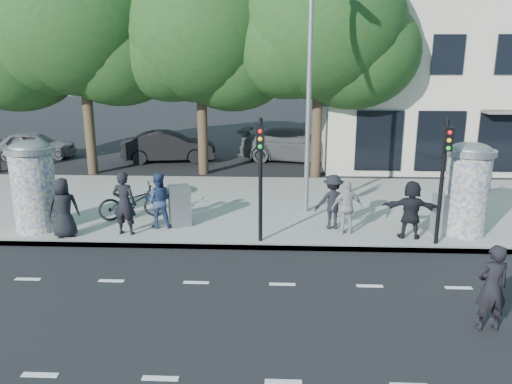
{
  "coord_description": "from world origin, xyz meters",
  "views": [
    {
      "loc": [
        -0.12,
        -9.16,
        5.03
      ],
      "look_at": [
        -0.7,
        3.5,
        1.64
      ],
      "focal_mm": 35.0,
      "sensor_mm": 36.0,
      "label": 1
    }
  ],
  "objects_px": {
    "ad_column_left": "(33,184)",
    "ped_e": "(347,207)",
    "ped_c": "(158,201)",
    "man_road": "(492,288)",
    "traffic_pole_far": "(444,169)",
    "traffic_pole_near": "(260,168)",
    "ped_f": "(411,210)",
    "cabinet_left": "(180,206)",
    "ad_column_right": "(467,187)",
    "car_right": "(295,145)",
    "car_left": "(34,145)",
    "ped_d": "(333,202)",
    "cabinet_right": "(443,214)",
    "ped_a": "(63,208)",
    "ped_b": "(124,203)",
    "bicycle": "(132,202)",
    "car_mid": "(169,147)",
    "street_lamp": "(310,67)"
  },
  "relations": [
    {
      "from": "ad_column_left",
      "to": "ped_e",
      "type": "relative_size",
      "value": 1.69
    },
    {
      "from": "ped_c",
      "to": "man_road",
      "type": "xyz_separation_m",
      "value": [
        7.58,
        -5.24,
        -0.11
      ]
    },
    {
      "from": "ad_column_left",
      "to": "traffic_pole_far",
      "type": "bearing_deg",
      "value": -3.55
    },
    {
      "from": "traffic_pole_near",
      "to": "ped_f",
      "type": "height_order",
      "value": "traffic_pole_near"
    },
    {
      "from": "ped_c",
      "to": "ped_e",
      "type": "xyz_separation_m",
      "value": [
        5.51,
        -0.3,
        -0.04
      ]
    },
    {
      "from": "man_road",
      "to": "cabinet_left",
      "type": "bearing_deg",
      "value": -45.07
    },
    {
      "from": "ped_f",
      "to": "cabinet_left",
      "type": "height_order",
      "value": "ped_f"
    },
    {
      "from": "ad_column_right",
      "to": "car_right",
      "type": "height_order",
      "value": "ad_column_right"
    },
    {
      "from": "ped_e",
      "to": "car_left",
      "type": "distance_m",
      "value": 18.54
    },
    {
      "from": "ad_column_right",
      "to": "car_left",
      "type": "relative_size",
      "value": 0.64
    },
    {
      "from": "ped_d",
      "to": "cabinet_right",
      "type": "xyz_separation_m",
      "value": [
        3.12,
        -0.36,
        -0.22
      ]
    },
    {
      "from": "ped_a",
      "to": "ped_f",
      "type": "bearing_deg",
      "value": 159.15
    },
    {
      "from": "ped_b",
      "to": "cabinet_right",
      "type": "xyz_separation_m",
      "value": [
        9.08,
        0.42,
        -0.32
      ]
    },
    {
      "from": "ped_c",
      "to": "car_right",
      "type": "bearing_deg",
      "value": -118.82
    },
    {
      "from": "ped_b",
      "to": "bicycle",
      "type": "relative_size",
      "value": 0.88
    },
    {
      "from": "cabinet_left",
      "to": "ped_e",
      "type": "bearing_deg",
      "value": -28.64
    },
    {
      "from": "traffic_pole_near",
      "to": "ped_f",
      "type": "distance_m",
      "value": 4.39
    },
    {
      "from": "traffic_pole_far",
      "to": "ped_d",
      "type": "bearing_deg",
      "value": 156.05
    },
    {
      "from": "ped_f",
      "to": "car_right",
      "type": "height_order",
      "value": "ped_f"
    },
    {
      "from": "ad_column_right",
      "to": "car_left",
      "type": "height_order",
      "value": "ad_column_right"
    },
    {
      "from": "ped_f",
      "to": "man_road",
      "type": "bearing_deg",
      "value": 101.46
    },
    {
      "from": "ad_column_left",
      "to": "ped_b",
      "type": "height_order",
      "value": "ad_column_left"
    },
    {
      "from": "ped_a",
      "to": "ad_column_left",
      "type": "bearing_deg",
      "value": -51.28
    },
    {
      "from": "traffic_pole_far",
      "to": "ped_a",
      "type": "bearing_deg",
      "value": 179.31
    },
    {
      "from": "bicycle",
      "to": "car_mid",
      "type": "height_order",
      "value": "car_mid"
    },
    {
      "from": "ped_d",
      "to": "cabinet_left",
      "type": "bearing_deg",
      "value": -6.16
    },
    {
      "from": "ad_column_left",
      "to": "ped_b",
      "type": "xyz_separation_m",
      "value": [
        2.72,
        -0.28,
        -0.47
      ]
    },
    {
      "from": "ped_a",
      "to": "ped_e",
      "type": "bearing_deg",
      "value": 161.64
    },
    {
      "from": "street_lamp",
      "to": "ped_a",
      "type": "xyz_separation_m",
      "value": [
        -6.92,
        -2.72,
        -3.79
      ]
    },
    {
      "from": "ad_column_right",
      "to": "ped_a",
      "type": "height_order",
      "value": "ad_column_right"
    },
    {
      "from": "street_lamp",
      "to": "ped_b",
      "type": "xyz_separation_m",
      "value": [
        -5.28,
        -2.42,
        -3.73
      ]
    },
    {
      "from": "traffic_pole_far",
      "to": "ped_c",
      "type": "bearing_deg",
      "value": 172.28
    },
    {
      "from": "ad_column_left",
      "to": "car_right",
      "type": "bearing_deg",
      "value": 55.14
    },
    {
      "from": "bicycle",
      "to": "ad_column_left",
      "type": "bearing_deg",
      "value": 92.07
    },
    {
      "from": "ped_a",
      "to": "ped_c",
      "type": "distance_m",
      "value": 2.63
    },
    {
      "from": "street_lamp",
      "to": "traffic_pole_far",
      "type": "bearing_deg",
      "value": -39.88
    },
    {
      "from": "ped_a",
      "to": "car_right",
      "type": "xyz_separation_m",
      "value": [
        6.84,
        11.95,
        -0.19
      ]
    },
    {
      "from": "traffic_pole_near",
      "to": "car_right",
      "type": "height_order",
      "value": "traffic_pole_near"
    },
    {
      "from": "car_left",
      "to": "ped_b",
      "type": "bearing_deg",
      "value": -156.81
    },
    {
      "from": "ped_f",
      "to": "cabinet_left",
      "type": "bearing_deg",
      "value": 0.87
    },
    {
      "from": "ped_d",
      "to": "car_left",
      "type": "height_order",
      "value": "ped_d"
    },
    {
      "from": "cabinet_right",
      "to": "car_left",
      "type": "height_order",
      "value": "car_left"
    },
    {
      "from": "cabinet_left",
      "to": "traffic_pole_near",
      "type": "bearing_deg",
      "value": -49.74
    },
    {
      "from": "ped_c",
      "to": "man_road",
      "type": "height_order",
      "value": "ped_c"
    },
    {
      "from": "ped_f",
      "to": "street_lamp",
      "type": "bearing_deg",
      "value": -33.11
    },
    {
      "from": "ped_d",
      "to": "car_mid",
      "type": "height_order",
      "value": "ped_d"
    },
    {
      "from": "ped_f",
      "to": "cabinet_right",
      "type": "relative_size",
      "value": 1.39
    },
    {
      "from": "ad_column_left",
      "to": "man_road",
      "type": "height_order",
      "value": "ad_column_left"
    },
    {
      "from": "ped_b",
      "to": "cabinet_right",
      "type": "relative_size",
      "value": 1.53
    },
    {
      "from": "traffic_pole_far",
      "to": "ped_b",
      "type": "distance_m",
      "value": 8.77
    }
  ]
}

